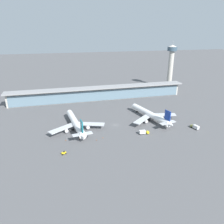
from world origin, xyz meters
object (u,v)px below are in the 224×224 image
(airliner_centre_stand, at_px, (151,115))
(safety_cone_charlie, at_px, (79,139))
(service_truck_under_wing_yellow, at_px, (143,132))
(control_tower, at_px, (171,63))
(airliner_left_stand, at_px, (76,123))
(safety_cone_alpha, at_px, (103,138))
(service_truck_mid_apron_yellow, at_px, (64,153))
(service_truck_near_nose_olive, at_px, (195,127))
(safety_cone_delta, at_px, (96,140))
(safety_cone_bravo, at_px, (66,140))

(airliner_centre_stand, bearing_deg, safety_cone_charlie, -162.89)
(service_truck_under_wing_yellow, relative_size, control_tower, 0.12)
(airliner_centre_stand, relative_size, service_truck_under_wing_yellow, 7.57)
(airliner_left_stand, bearing_deg, safety_cone_alpha, -49.09)
(service_truck_mid_apron_yellow, height_order, safety_cone_alpha, service_truck_mid_apron_yellow)
(service_truck_under_wing_yellow, bearing_deg, control_tower, 54.44)
(airliner_centre_stand, bearing_deg, service_truck_mid_apron_yellow, -153.70)
(service_truck_near_nose_olive, relative_size, safety_cone_charlie, 10.92)
(control_tower, bearing_deg, safety_cone_delta, -135.31)
(airliner_left_stand, xyz_separation_m, safety_cone_charlie, (0.56, -17.05, -4.44))
(safety_cone_alpha, bearing_deg, airliner_left_stand, 130.91)
(safety_cone_delta, bearing_deg, safety_cone_charlie, 156.54)
(safety_cone_alpha, relative_size, safety_cone_charlie, 1.00)
(service_truck_mid_apron_yellow, height_order, control_tower, control_tower)
(service_truck_mid_apron_yellow, relative_size, safety_cone_alpha, 4.70)
(control_tower, distance_m, safety_cone_bravo, 183.34)
(airliner_left_stand, relative_size, safety_cone_charlie, 81.08)
(safety_cone_alpha, height_order, safety_cone_bravo, same)
(airliner_centre_stand, height_order, control_tower, control_tower)
(service_truck_under_wing_yellow, height_order, safety_cone_alpha, service_truck_under_wing_yellow)
(airliner_centre_stand, height_order, safety_cone_delta, airliner_centre_stand)
(safety_cone_alpha, height_order, safety_cone_delta, same)
(airliner_centre_stand, relative_size, control_tower, 0.93)
(airliner_centre_stand, height_order, safety_cone_alpha, airliner_centre_stand)
(control_tower, bearing_deg, safety_cone_bravo, -141.10)
(service_truck_near_nose_olive, distance_m, safety_cone_charlie, 89.77)
(safety_cone_charlie, bearing_deg, control_tower, 40.86)
(control_tower, height_order, safety_cone_charlie, control_tower)
(airliner_centre_stand, distance_m, service_truck_mid_apron_yellow, 83.45)
(control_tower, distance_m, safety_cone_delta, 171.35)
(airliner_left_stand, distance_m, service_truck_under_wing_yellow, 52.18)
(safety_cone_alpha, xyz_separation_m, safety_cone_delta, (-5.09, -2.28, 0.00))
(safety_cone_charlie, height_order, safety_cone_delta, same)
(airliner_left_stand, relative_size, service_truck_near_nose_olive, 7.43)
(service_truck_mid_apron_yellow, bearing_deg, safety_cone_delta, 28.55)
(service_truck_mid_apron_yellow, distance_m, control_tower, 196.11)
(airliner_left_stand, height_order, airliner_centre_stand, same)
(service_truck_under_wing_yellow, bearing_deg, airliner_left_stand, 155.84)
(service_truck_under_wing_yellow, height_order, safety_cone_bravo, service_truck_under_wing_yellow)
(service_truck_mid_apron_yellow, bearing_deg, safety_cone_charlie, 56.64)
(service_truck_under_wing_yellow, distance_m, safety_cone_alpha, 30.49)
(airliner_left_stand, distance_m, service_truck_near_nose_olive, 93.04)
(safety_cone_alpha, distance_m, safety_cone_bravo, 26.06)
(control_tower, height_order, safety_cone_bravo, control_tower)
(service_truck_mid_apron_yellow, height_order, safety_cone_charlie, service_truck_mid_apron_yellow)
(airliner_left_stand, distance_m, service_truck_mid_apron_yellow, 36.43)
(service_truck_mid_apron_yellow, bearing_deg, service_truck_under_wing_yellow, 12.73)
(airliner_left_stand, xyz_separation_m, safety_cone_alpha, (17.11, -19.74, -4.44))
(airliner_left_stand, bearing_deg, service_truck_near_nose_olive, -14.27)
(service_truck_near_nose_olive, bearing_deg, airliner_left_stand, 165.73)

